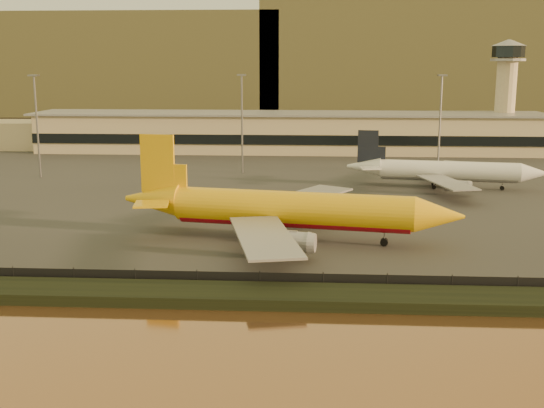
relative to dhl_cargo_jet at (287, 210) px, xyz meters
The scene contains 12 objects.
ground 13.54m from the dhl_cargo_jet, 110.38° to the right, with size 900.00×900.00×0.00m, color black.
embankment 29.40m from the dhl_cargo_jet, 98.62° to the right, with size 320.00×7.00×1.40m, color black.
tarmac 83.54m from the dhl_cargo_jet, 93.00° to the left, with size 320.00×220.00×0.20m, color #2D2D2D.
perimeter_fence 25.41m from the dhl_cargo_jet, 99.99° to the right, with size 300.00×0.05×2.20m, color black.
terminal_building 115.38m from the dhl_cargo_jet, 99.42° to the left, with size 202.00×25.00×12.60m.
control_tower 137.14m from the dhl_cargo_jet, 61.17° to the left, with size 11.20×11.20×35.50m.
apron_light_masts 65.02m from the dhl_cargo_jet, 80.45° to the left, with size 152.20×12.20×25.40m.
distant_hills 330.27m from the dhl_cargo_jet, 94.37° to the left, with size 470.00×160.00×70.00m.
dhl_cargo_jet is the anchor object (origin of this frame).
white_narrowbody_jet 60.06m from the dhl_cargo_jet, 55.17° to the left, with size 44.94×43.45×12.92m.
gse_vehicle_yellow 26.70m from the dhl_cargo_jet, 44.29° to the left, with size 4.50×2.02×2.02m, color #EDAF0C.
gse_vehicle_white 30.42m from the dhl_cargo_jet, 128.48° to the left, with size 3.48×1.56×1.56m, color white.
Camera 1 is at (8.69, -95.13, 28.26)m, focal length 45.00 mm.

